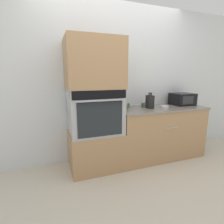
# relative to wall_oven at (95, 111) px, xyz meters

# --- Properties ---
(ground_plane) EXTENTS (12.00, 12.00, 0.00)m
(ground_plane) POSITION_rel_wall_oven_xyz_m (0.38, -0.30, -0.88)
(ground_plane) COLOR beige
(wall_back) EXTENTS (8.00, 0.05, 2.50)m
(wall_back) POSITION_rel_wall_oven_xyz_m (0.38, 0.33, 0.37)
(wall_back) COLOR silver
(wall_back) RESTS_ON ground_plane
(oven_cabinet_base) EXTENTS (0.76, 0.60, 0.55)m
(oven_cabinet_base) POSITION_rel_wall_oven_xyz_m (-0.00, 0.00, -0.60)
(oven_cabinet_base) COLOR #A87F56
(oven_cabinet_base) RESTS_ON ground_plane
(wall_oven) EXTENTS (0.73, 0.64, 0.64)m
(wall_oven) POSITION_rel_wall_oven_xyz_m (0.00, 0.00, 0.00)
(wall_oven) COLOR #9EA0A5
(wall_oven) RESTS_ON oven_cabinet_base
(oven_cabinet_upper) EXTENTS (0.76, 0.60, 0.67)m
(oven_cabinet_upper) POSITION_rel_wall_oven_xyz_m (-0.00, 0.00, 0.66)
(oven_cabinet_upper) COLOR #A87F56
(oven_cabinet_upper) RESTS_ON wall_oven
(counter_unit) EXTENTS (1.51, 0.63, 0.86)m
(counter_unit) POSITION_rel_wall_oven_xyz_m (1.12, 0.00, -0.44)
(counter_unit) COLOR #A87F56
(counter_unit) RESTS_ON ground_plane
(microwave) EXTENTS (0.37, 0.32, 0.21)m
(microwave) POSITION_rel_wall_oven_xyz_m (1.63, 0.08, 0.09)
(microwave) COLOR black
(microwave) RESTS_ON counter_unit
(knife_block) EXTENTS (0.09, 0.12, 0.25)m
(knife_block) POSITION_rel_wall_oven_xyz_m (0.91, -0.01, 0.09)
(knife_block) COLOR black
(knife_block) RESTS_ON counter_unit
(bowl) EXTENTS (0.13, 0.13, 0.04)m
(bowl) POSITION_rel_wall_oven_xyz_m (1.14, -0.08, 0.01)
(bowl) COLOR silver
(bowl) RESTS_ON counter_unit
(condiment_jar_near) EXTENTS (0.04, 0.04, 0.08)m
(condiment_jar_near) POSITION_rel_wall_oven_xyz_m (0.63, 0.19, 0.03)
(condiment_jar_near) COLOR #427047
(condiment_jar_near) RESTS_ON counter_unit
(condiment_jar_mid) EXTENTS (0.05, 0.05, 0.07)m
(condiment_jar_mid) POSITION_rel_wall_oven_xyz_m (0.52, 0.06, 0.02)
(condiment_jar_mid) COLOR #427047
(condiment_jar_mid) RESTS_ON counter_unit
(condiment_jar_far) EXTENTS (0.06, 0.06, 0.09)m
(condiment_jar_far) POSITION_rel_wall_oven_xyz_m (0.86, 0.12, 0.03)
(condiment_jar_far) COLOR #427047
(condiment_jar_far) RESTS_ON counter_unit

